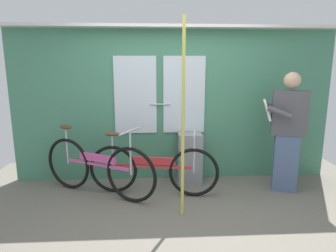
{
  "coord_description": "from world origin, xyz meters",
  "views": [
    {
      "loc": [
        -0.32,
        -3.13,
        1.68
      ],
      "look_at": [
        -0.12,
        0.52,
        0.93
      ],
      "focal_mm": 31.31,
      "sensor_mm": 36.0,
      "label": 1
    }
  ],
  "objects": [
    {
      "name": "handrail_pole",
      "position": [
        0.01,
        -0.06,
        1.09
      ],
      "size": [
        0.04,
        0.04,
        2.18
      ],
      "primitive_type": "cylinder",
      "color": "#C6C14C",
      "rests_on": "ground_plane"
    },
    {
      "name": "bicycle_near_door",
      "position": [
        -1.04,
        0.55,
        0.38
      ],
      "size": [
        1.54,
        0.86,
        0.92
      ],
      "rotation": [
        0.0,
        0.0,
        -0.49
      ],
      "color": "black",
      "rests_on": "ground_plane"
    },
    {
      "name": "bicycle_leaning_behind",
      "position": [
        -0.32,
        0.52,
        0.35
      ],
      "size": [
        1.7,
        0.48,
        0.86
      ],
      "rotation": [
        0.0,
        0.0,
        -0.17
      ],
      "color": "black",
      "rests_on": "ground_plane"
    },
    {
      "name": "train_door_wall",
      "position": [
        -0.01,
        1.12,
        1.16
      ],
      "size": [
        4.64,
        0.28,
        2.22
      ],
      "color": "#427F60",
      "rests_on": "ground_plane"
    },
    {
      "name": "ground_plane",
      "position": [
        0.0,
        0.0,
        -0.02
      ],
      "size": [
        5.64,
        3.86,
        0.04
      ],
      "primitive_type": "cube",
      "color": "#666056"
    },
    {
      "name": "passenger_reading_newspaper",
      "position": [
        1.47,
        0.56,
        0.84
      ],
      "size": [
        0.61,
        0.54,
        1.6
      ],
      "rotation": [
        0.0,
        0.0,
        2.81
      ],
      "color": "slate",
      "rests_on": "ground_plane"
    },
    {
      "name": "trash_bin_by_wall",
      "position": [
        0.22,
        0.91,
        0.36
      ],
      "size": [
        0.33,
        0.28,
        0.73
      ],
      "primitive_type": "cube",
      "color": "gray",
      "rests_on": "ground_plane"
    }
  ]
}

